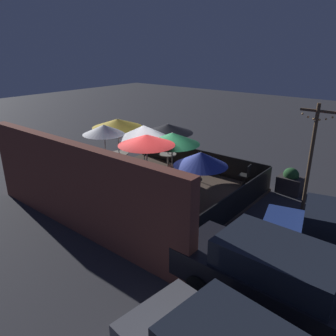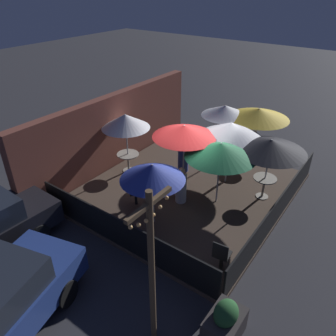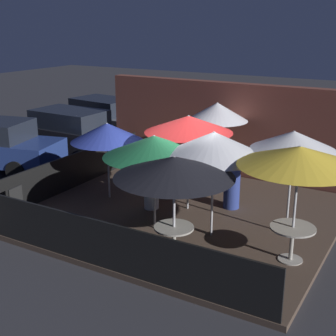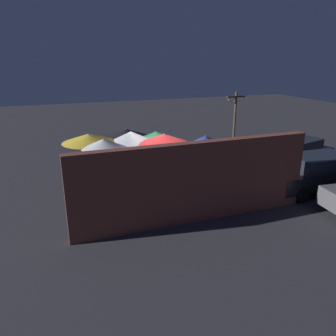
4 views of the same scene
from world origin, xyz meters
TOP-DOWN VIEW (x-y plane):
  - ground_plane at (0.00, 0.00)m, footprint 60.00×60.00m
  - patio_deck at (0.00, 0.00)m, footprint 7.07×6.39m
  - building_wall at (0.00, 3.42)m, footprint 8.67×0.36m
  - fence_front at (0.00, -3.15)m, footprint 6.87×0.05m
  - fence_side_left at (-3.49, 0.00)m, footprint 0.05×6.19m
  - patio_umbrella_0 at (1.05, -2.30)m, footprint 2.25×2.25m
  - patio_umbrella_1 at (-0.30, 2.52)m, footprint 1.74×1.74m
  - patio_umbrella_2 at (2.98, -1.08)m, footprint 2.27×2.27m
  - patio_umbrella_3 at (0.01, 0.23)m, footprint 2.11×2.11m
  - patio_umbrella_4 at (1.17, -0.86)m, footprint 2.12×2.12m
  - patio_umbrella_5 at (2.55, 0.07)m, footprint 1.78×1.78m
  - patio_umbrella_6 at (-0.09, -1.16)m, footprint 2.22×2.22m
  - patio_umbrella_7 at (-2.14, -0.13)m, footprint 1.87×1.87m
  - dining_table_0 at (1.05, -2.30)m, footprint 0.76×0.76m
  - dining_table_1 at (-0.30, 2.52)m, footprint 0.82×0.82m
  - dining_table_2 at (2.98, -1.08)m, footprint 0.87×0.87m
  - patio_chair_0 at (-0.97, 0.56)m, footprint 0.51×0.51m
  - patio_chair_1 at (-1.81, 0.84)m, footprint 0.56×0.56m
  - patio_chair_2 at (-2.66, -2.66)m, footprint 0.44×0.44m
  - patron_0 at (-0.78, -0.20)m, footprint 0.37×0.37m
  - patron_1 at (0.92, 0.83)m, footprint 0.54×0.54m
  - planter_box at (-4.14, -3.54)m, footprint 0.92×0.65m
  - light_post at (-5.04, -2.39)m, footprint 1.10×0.12m
  - parked_car_1 at (-6.05, 2.82)m, footprint 4.57×1.89m

SIDE VIEW (x-z plane):
  - ground_plane at x=0.00m, z-range 0.00..0.00m
  - patio_deck at x=0.00m, z-range 0.00..0.12m
  - planter_box at x=-4.14m, z-range -0.06..0.97m
  - fence_front at x=0.00m, z-range 0.12..1.07m
  - fence_side_left at x=-3.49m, z-range 0.12..1.07m
  - patio_chair_0 at x=-0.97m, z-range 0.16..1.08m
  - patio_chair_1 at x=-1.81m, z-range 0.17..1.11m
  - patio_chair_2 at x=-2.66m, z-range 0.17..1.13m
  - patron_1 at x=0.92m, z-range 0.05..1.26m
  - dining_table_2 at x=2.98m, z-range 0.33..1.03m
  - dining_table_1 at x=-0.30m, z-range 0.33..1.05m
  - patron_0 at x=-0.78m, z-range 0.06..1.33m
  - dining_table_0 at x=1.05m, z-range 0.33..1.08m
  - parked_car_1 at x=-6.05m, z-range 0.04..1.66m
  - building_wall at x=0.00m, z-range 0.00..2.87m
  - patio_umbrella_7 at x=-2.14m, z-range 0.88..2.88m
  - patio_umbrella_6 at x=-0.09m, z-range 0.96..3.10m
  - patio_umbrella_0 at x=1.05m, z-range 0.99..3.12m
  - light_post at x=-5.04m, z-range 0.23..4.00m
  - patio_umbrella_1 at x=-0.30m, z-range 1.01..3.30m
  - patio_umbrella_4 at x=1.17m, z-range 1.02..3.32m
  - patio_umbrella_5 at x=2.55m, z-range 1.07..3.37m
  - patio_umbrella_2 at x=2.98m, z-range 1.08..3.38m
  - patio_umbrella_3 at x=0.01m, z-range 1.09..3.43m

